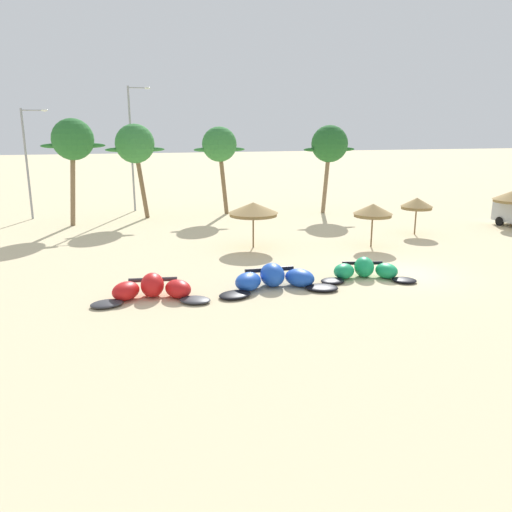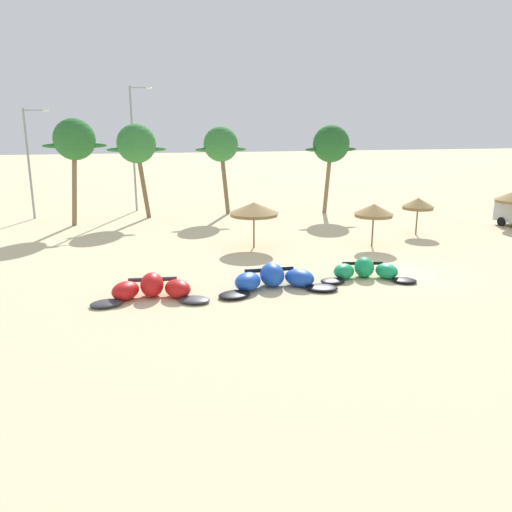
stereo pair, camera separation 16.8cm
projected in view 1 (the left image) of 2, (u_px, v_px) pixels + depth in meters
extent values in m
plane|color=beige|center=(406.00, 274.00, 26.65)|extent=(260.00, 260.00, 0.00)
ellipsoid|color=#333338|center=(107.00, 304.00, 21.83)|extent=(1.58, 1.31, 0.22)
ellipsoid|color=red|center=(126.00, 291.00, 22.58)|extent=(1.71, 1.73, 0.81)
ellipsoid|color=red|center=(152.00, 285.00, 22.98)|extent=(1.23, 1.52, 1.09)
ellipsoid|color=red|center=(178.00, 289.00, 22.88)|extent=(1.56, 1.71, 0.81)
ellipsoid|color=#333338|center=(195.00, 300.00, 22.31)|extent=(1.72, 1.58, 0.22)
cylinder|color=#333338|center=(153.00, 280.00, 23.42)|extent=(2.22, 0.51, 0.20)
cube|color=#333338|center=(152.00, 286.00, 22.84)|extent=(0.87, 0.61, 0.04)
ellipsoid|color=black|center=(235.00, 295.00, 22.99)|extent=(1.84, 1.60, 0.23)
ellipsoid|color=blue|center=(248.00, 282.00, 23.91)|extent=(1.85, 1.93, 0.84)
ellipsoid|color=blue|center=(272.00, 275.00, 24.48)|extent=(1.20, 1.57, 1.13)
ellipsoid|color=blue|center=(300.00, 278.00, 24.52)|extent=(1.82, 1.93, 0.84)
ellipsoid|color=black|center=(322.00, 288.00, 23.99)|extent=(1.86, 1.65, 0.23)
cylinder|color=black|center=(269.00, 270.00, 24.96)|extent=(2.46, 0.28, 0.22)
cube|color=black|center=(273.00, 276.00, 24.34)|extent=(0.91, 0.58, 0.04)
ellipsoid|color=black|center=(333.00, 281.00, 25.09)|extent=(1.31, 1.12, 0.21)
ellipsoid|color=#199E5B|center=(344.00, 271.00, 25.74)|extent=(1.57, 1.54, 0.77)
ellipsoid|color=#199E5B|center=(364.00, 267.00, 26.01)|extent=(1.25, 1.41, 1.04)
ellipsoid|color=#199E5B|center=(387.00, 271.00, 25.81)|extent=(1.36, 1.49, 0.77)
ellipsoid|color=black|center=(404.00, 280.00, 25.20)|extent=(1.56, 1.50, 0.21)
cylinder|color=black|center=(362.00, 263.00, 26.40)|extent=(2.08, 0.68, 0.19)
cube|color=black|center=(365.00, 268.00, 25.89)|extent=(0.84, 0.60, 0.04)
cylinder|color=brown|center=(253.00, 230.00, 32.19)|extent=(0.10, 0.10, 2.24)
cone|color=#9E7F4C|center=(253.00, 208.00, 31.83)|extent=(3.15, 3.15, 0.67)
cylinder|color=olive|center=(253.00, 214.00, 31.94)|extent=(2.99, 2.99, 0.20)
cylinder|color=brown|center=(372.00, 230.00, 32.46)|extent=(0.10, 0.10, 2.14)
cone|color=#9E7F4C|center=(373.00, 209.00, 32.12)|extent=(2.49, 2.49, 0.63)
cylinder|color=olive|center=(373.00, 215.00, 32.22)|extent=(2.36, 2.36, 0.20)
cylinder|color=brown|center=(415.00, 220.00, 36.19)|extent=(0.10, 0.10, 2.01)
cone|color=#9E7F4C|center=(417.00, 202.00, 35.87)|extent=(2.24, 2.24, 0.62)
cylinder|color=olive|center=(416.00, 208.00, 35.97)|extent=(2.13, 2.13, 0.20)
cylinder|color=brown|center=(512.00, 214.00, 38.68)|extent=(0.10, 0.10, 2.13)
cylinder|color=black|center=(500.00, 221.00, 39.52)|extent=(0.29, 0.70, 0.68)
cylinder|color=#7F6647|center=(73.00, 183.00, 38.89)|extent=(0.90, 0.36, 6.58)
sphere|color=#286B2D|center=(73.00, 139.00, 38.14)|extent=(3.12, 3.12, 3.12)
ellipsoid|color=#286B2D|center=(56.00, 146.00, 37.93)|extent=(2.19, 0.50, 0.36)
ellipsoid|color=#286B2D|center=(91.00, 146.00, 38.58)|extent=(2.19, 0.50, 0.36)
cylinder|color=brown|center=(141.00, 181.00, 42.13)|extent=(1.06, 0.36, 6.16)
sphere|color=#337A38|center=(135.00, 144.00, 41.28)|extent=(3.18, 3.18, 3.18)
ellipsoid|color=#337A38|center=(119.00, 150.00, 41.06)|extent=(2.22, 0.50, 0.36)
ellipsoid|color=#337A38|center=(151.00, 149.00, 41.73)|extent=(2.22, 0.50, 0.36)
cylinder|color=brown|center=(223.00, 180.00, 44.17)|extent=(0.92, 0.36, 6.04)
sphere|color=#337A38|center=(219.00, 144.00, 43.35)|extent=(2.98, 2.98, 2.98)
ellipsoid|color=#337A38|center=(206.00, 150.00, 43.15)|extent=(2.08, 0.50, 0.36)
ellipsoid|color=#337A38|center=(233.00, 149.00, 43.77)|extent=(2.08, 0.50, 0.36)
cylinder|color=#7F6647|center=(326.00, 179.00, 44.78)|extent=(0.78, 0.36, 6.06)
sphere|color=#236028|center=(330.00, 144.00, 44.09)|extent=(3.19, 3.19, 3.19)
ellipsoid|color=#236028|center=(316.00, 150.00, 43.87)|extent=(2.23, 0.50, 0.36)
ellipsoid|color=#236028|center=(343.00, 149.00, 44.54)|extent=(2.23, 0.50, 0.36)
cylinder|color=gray|center=(27.00, 165.00, 41.39)|extent=(0.18, 0.18, 8.92)
cylinder|color=gray|center=(33.00, 110.00, 40.55)|extent=(1.73, 0.10, 0.10)
ellipsoid|color=silver|center=(44.00, 110.00, 40.77)|extent=(0.56, 0.24, 0.20)
cylinder|color=gray|center=(132.00, 150.00, 45.21)|extent=(0.18, 0.18, 10.93)
cylinder|color=gray|center=(138.00, 88.00, 44.10)|extent=(1.64, 0.10, 0.10)
ellipsoid|color=silver|center=(147.00, 88.00, 44.32)|extent=(0.56, 0.24, 0.20)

